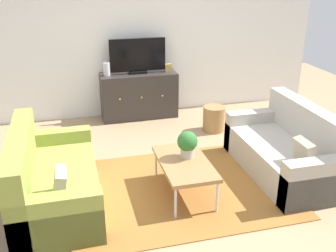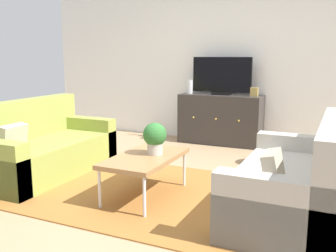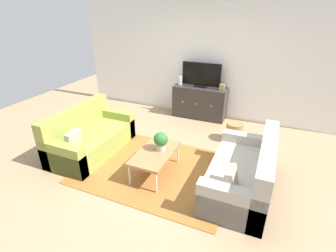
{
  "view_description": "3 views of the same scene",
  "coord_description": "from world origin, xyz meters",
  "px_view_note": "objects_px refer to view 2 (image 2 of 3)",
  "views": [
    {
      "loc": [
        -1.12,
        -3.92,
        2.44
      ],
      "look_at": [
        0.0,
        0.34,
        0.6
      ],
      "focal_mm": 41.69,
      "sensor_mm": 36.0,
      "label": 1
    },
    {
      "loc": [
        1.73,
        -3.38,
        1.37
      ],
      "look_at": [
        0.0,
        0.34,
        0.6
      ],
      "focal_mm": 40.9,
      "sensor_mm": 36.0,
      "label": 2
    },
    {
      "loc": [
        1.59,
        -3.34,
        2.55
      ],
      "look_at": [
        0.0,
        0.34,
        0.6
      ],
      "focal_mm": 27.06,
      "sensor_mm": 36.0,
      "label": 3
    }
  ],
  "objects_px": {
    "coffee_table": "(145,159)",
    "potted_plant": "(155,137)",
    "mantel_clock": "(254,92)",
    "couch_left_side": "(39,150)",
    "couch_right_side": "(300,185)",
    "glass_vase": "(190,87)",
    "wicker_basket": "(277,150)",
    "flat_screen_tv": "(222,76)",
    "tv_console": "(220,119)"
  },
  "relations": [
    {
      "from": "couch_left_side",
      "to": "couch_right_side",
      "type": "relative_size",
      "value": 1.0
    },
    {
      "from": "couch_right_side",
      "to": "mantel_clock",
      "type": "bearing_deg",
      "value": 111.39
    },
    {
      "from": "couch_left_side",
      "to": "potted_plant",
      "type": "bearing_deg",
      "value": -2.13
    },
    {
      "from": "couch_left_side",
      "to": "wicker_basket",
      "type": "bearing_deg",
      "value": 31.2
    },
    {
      "from": "potted_plant",
      "to": "mantel_clock",
      "type": "xyz_separation_m",
      "value": [
        0.42,
        2.43,
        0.24
      ]
    },
    {
      "from": "potted_plant",
      "to": "tv_console",
      "type": "xyz_separation_m",
      "value": [
        -0.1,
        2.43,
        -0.2
      ]
    },
    {
      "from": "tv_console",
      "to": "glass_vase",
      "type": "relative_size",
      "value": 5.89
    },
    {
      "from": "potted_plant",
      "to": "wicker_basket",
      "type": "bearing_deg",
      "value": 59.1
    },
    {
      "from": "tv_console",
      "to": "mantel_clock",
      "type": "height_order",
      "value": "mantel_clock"
    },
    {
      "from": "coffee_table",
      "to": "tv_console",
      "type": "bearing_deg",
      "value": 90.85
    },
    {
      "from": "coffee_table",
      "to": "flat_screen_tv",
      "type": "xyz_separation_m",
      "value": [
        -0.04,
        2.55,
        0.66
      ]
    },
    {
      "from": "tv_console",
      "to": "glass_vase",
      "type": "height_order",
      "value": "glass_vase"
    },
    {
      "from": "tv_console",
      "to": "mantel_clock",
      "type": "distance_m",
      "value": 0.68
    },
    {
      "from": "couch_right_side",
      "to": "mantel_clock",
      "type": "distance_m",
      "value": 2.61
    },
    {
      "from": "couch_left_side",
      "to": "mantel_clock",
      "type": "xyz_separation_m",
      "value": [
        1.95,
        2.37,
        0.55
      ]
    },
    {
      "from": "mantel_clock",
      "to": "wicker_basket",
      "type": "relative_size",
      "value": 0.33
    },
    {
      "from": "couch_left_side",
      "to": "glass_vase",
      "type": "bearing_deg",
      "value": 68.76
    },
    {
      "from": "couch_left_side",
      "to": "mantel_clock",
      "type": "relative_size",
      "value": 12.87
    },
    {
      "from": "coffee_table",
      "to": "mantel_clock",
      "type": "height_order",
      "value": "mantel_clock"
    },
    {
      "from": "glass_vase",
      "to": "tv_console",
      "type": "bearing_deg",
      "value": -0.0
    },
    {
      "from": "coffee_table",
      "to": "wicker_basket",
      "type": "xyz_separation_m",
      "value": [
        0.98,
        1.64,
        -0.18
      ]
    },
    {
      "from": "potted_plant",
      "to": "flat_screen_tv",
      "type": "height_order",
      "value": "flat_screen_tv"
    },
    {
      "from": "mantel_clock",
      "to": "tv_console",
      "type": "bearing_deg",
      "value": -180.0
    },
    {
      "from": "mantel_clock",
      "to": "flat_screen_tv",
      "type": "bearing_deg",
      "value": 177.77
    },
    {
      "from": "couch_left_side",
      "to": "mantel_clock",
      "type": "bearing_deg",
      "value": 50.63
    },
    {
      "from": "coffee_table",
      "to": "mantel_clock",
      "type": "relative_size",
      "value": 7.35
    },
    {
      "from": "glass_vase",
      "to": "wicker_basket",
      "type": "relative_size",
      "value": 0.55
    },
    {
      "from": "flat_screen_tv",
      "to": "coffee_table",
      "type": "bearing_deg",
      "value": -89.16
    },
    {
      "from": "tv_console",
      "to": "coffee_table",
      "type": "bearing_deg",
      "value": -89.15
    },
    {
      "from": "potted_plant",
      "to": "mantel_clock",
      "type": "relative_size",
      "value": 2.39
    },
    {
      "from": "potted_plant",
      "to": "glass_vase",
      "type": "bearing_deg",
      "value": 104.04
    },
    {
      "from": "coffee_table",
      "to": "potted_plant",
      "type": "distance_m",
      "value": 0.23
    },
    {
      "from": "couch_left_side",
      "to": "tv_console",
      "type": "distance_m",
      "value": 2.78
    },
    {
      "from": "potted_plant",
      "to": "glass_vase",
      "type": "height_order",
      "value": "glass_vase"
    },
    {
      "from": "couch_left_side",
      "to": "coffee_table",
      "type": "xyz_separation_m",
      "value": [
        1.47,
        -0.15,
        0.1
      ]
    },
    {
      "from": "flat_screen_tv",
      "to": "mantel_clock",
      "type": "distance_m",
      "value": 0.56
    },
    {
      "from": "potted_plant",
      "to": "tv_console",
      "type": "height_order",
      "value": "tv_console"
    },
    {
      "from": "couch_right_side",
      "to": "wicker_basket",
      "type": "height_order",
      "value": "couch_right_side"
    },
    {
      "from": "wicker_basket",
      "to": "coffee_table",
      "type": "bearing_deg",
      "value": -120.94
    },
    {
      "from": "flat_screen_tv",
      "to": "couch_left_side",
      "type": "bearing_deg",
      "value": -120.94
    },
    {
      "from": "mantel_clock",
      "to": "potted_plant",
      "type": "bearing_deg",
      "value": -99.73
    },
    {
      "from": "couch_left_side",
      "to": "coffee_table",
      "type": "bearing_deg",
      "value": -5.85
    },
    {
      "from": "tv_console",
      "to": "glass_vase",
      "type": "xyz_separation_m",
      "value": [
        -0.51,
        0.0,
        0.49
      ]
    },
    {
      "from": "wicker_basket",
      "to": "glass_vase",
      "type": "bearing_deg",
      "value": 149.91
    },
    {
      "from": "coffee_table",
      "to": "glass_vase",
      "type": "bearing_deg",
      "value": 102.29
    },
    {
      "from": "couch_right_side",
      "to": "potted_plant",
      "type": "xyz_separation_m",
      "value": [
        -1.35,
        -0.06,
        0.31
      ]
    },
    {
      "from": "couch_left_side",
      "to": "couch_right_side",
      "type": "distance_m",
      "value": 2.88
    },
    {
      "from": "coffee_table",
      "to": "flat_screen_tv",
      "type": "height_order",
      "value": "flat_screen_tv"
    },
    {
      "from": "glass_vase",
      "to": "mantel_clock",
      "type": "bearing_deg",
      "value": 0.0
    },
    {
      "from": "mantel_clock",
      "to": "wicker_basket",
      "type": "height_order",
      "value": "mantel_clock"
    }
  ]
}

